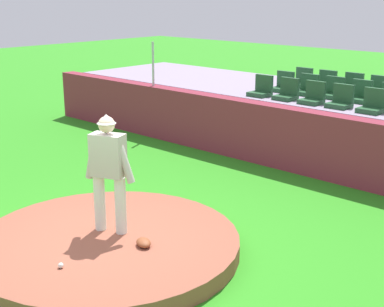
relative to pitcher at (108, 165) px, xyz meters
name	(u,v)px	position (x,y,z in m)	size (l,w,h in m)	color
ground_plane	(108,253)	(0.13, -0.19, -1.31)	(60.00, 60.00, 0.00)	#2B8D1C
pitchers_mound	(107,245)	(0.13, -0.19, -1.18)	(3.96, 3.96, 0.25)	brown
pitcher	(108,165)	(0.00, 0.00, 0.00)	(0.81, 0.43, 1.82)	silver
baseball	(61,265)	(0.44, -1.21, -1.02)	(0.07, 0.07, 0.07)	white
fielding_glove	(144,243)	(0.76, -0.02, -1.00)	(0.30, 0.20, 0.11)	brown
brick_barrier	(302,141)	(0.13, 5.13, -0.63)	(16.99, 0.40, 1.37)	maroon
fence_post_left	(153,64)	(-4.47, 5.13, 0.63)	(0.06, 0.06, 1.15)	silver
bleacher_platform	(351,125)	(0.13, 7.33, -0.65)	(16.60, 3.57, 1.33)	gray
stadium_chair_0	(261,89)	(-1.63, 6.05, 0.17)	(0.48, 0.44, 0.50)	#23532E
stadium_chair_1	(287,93)	(-0.91, 6.09, 0.17)	(0.48, 0.44, 0.50)	#23532E
stadium_chair_2	(313,97)	(-0.21, 6.07, 0.17)	(0.48, 0.44, 0.50)	#23532E
stadium_chair_3	(341,100)	(0.47, 6.11, 0.17)	(0.48, 0.44, 0.50)	#23532E
stadium_chair_4	(372,105)	(1.21, 6.08, 0.17)	(0.48, 0.44, 0.50)	#23532E
stadium_chair_6	(283,85)	(-1.61, 6.95, 0.17)	(0.48, 0.44, 0.50)	#23532E
stadium_chair_7	(307,88)	(-0.90, 6.96, 0.17)	(0.48, 0.44, 0.50)	#23532E
stadium_chair_8	(333,91)	(-0.23, 7.00, 0.17)	(0.48, 0.44, 0.50)	#23532E
stadium_chair_9	(360,95)	(0.47, 6.97, 0.17)	(0.48, 0.44, 0.50)	#23532E
stadium_chair_12	(302,81)	(-1.63, 7.88, 0.17)	(0.48, 0.44, 0.50)	#23532E
stadium_chair_13	(326,84)	(-0.91, 7.86, 0.17)	(0.48, 0.44, 0.50)	#23532E
stadium_chair_14	(352,87)	(-0.20, 7.90, 0.17)	(0.48, 0.44, 0.50)	#23532E
stadium_chair_15	(378,90)	(0.50, 7.87, 0.17)	(0.48, 0.44, 0.50)	#23532E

